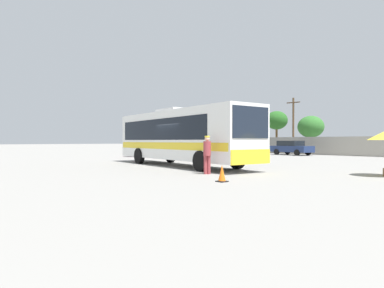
{
  "coord_description": "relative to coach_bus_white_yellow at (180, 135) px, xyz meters",
  "views": [
    {
      "loc": [
        16.04,
        -12.01,
        1.53
      ],
      "look_at": [
        -0.52,
        1.29,
        1.33
      ],
      "focal_mm": 31.41,
      "sensor_mm": 36.0,
      "label": 1
    }
  ],
  "objects": [
    {
      "name": "utility_pole_near",
      "position": [
        -8.76,
        24.61,
        1.79
      ],
      "size": [
        1.8,
        0.37,
        7.04
      ],
      "color": "#4C3823",
      "rests_on": "ground_plane"
    },
    {
      "name": "parked_car_leftmost_dark_blue",
      "position": [
        -10.72,
        18.96,
        -1.13
      ],
      "size": [
        4.26,
        2.01,
        1.44
      ],
      "color": "navy",
      "rests_on": "ground_plane"
    },
    {
      "name": "coach_bus_white_yellow",
      "position": [
        0.0,
        0.0,
        0.0
      ],
      "size": [
        12.11,
        3.36,
        3.56
      ],
      "color": "white",
      "rests_on": "ground_plane"
    },
    {
      "name": "ground_plane",
      "position": [
        0.51,
        9.67,
        -1.9
      ],
      "size": [
        300.0,
        300.0,
        0.0
      ],
      "primitive_type": "plane",
      "color": "gray"
    },
    {
      "name": "roadside_tree_midleft",
      "position": [
        -8.24,
        27.77,
        1.49
      ],
      "size": [
        3.41,
        3.41,
        4.86
      ],
      "color": "brown",
      "rests_on": "ground_plane"
    },
    {
      "name": "roadside_tree_left",
      "position": [
        -14.52,
        28.79,
        2.66
      ],
      "size": [
        3.24,
        3.24,
        5.97
      ],
      "color": "brown",
      "rests_on": "ground_plane"
    },
    {
      "name": "vendor_umbrella_near_gate_pink",
      "position": [
        -11.72,
        3.64,
        0.02
      ],
      "size": [
        1.93,
        1.93,
        2.25
      ],
      "color": "gray",
      "rests_on": "ground_plane"
    },
    {
      "name": "parked_car_second_dark_blue",
      "position": [
        -5.01,
        18.84,
        -1.09
      ],
      "size": [
        4.62,
        2.29,
        1.55
      ],
      "color": "navy",
      "rests_on": "ground_plane"
    },
    {
      "name": "traffic_cone_on_apron",
      "position": [
        7.5,
        -3.64,
        -1.59
      ],
      "size": [
        0.36,
        0.36,
        0.64
      ],
      "color": "black",
      "rests_on": "ground_plane"
    },
    {
      "name": "attendant_by_bus_door",
      "position": [
        4.94,
        -2.12,
        -0.89
      ],
      "size": [
        0.49,
        0.49,
        1.77
      ],
      "color": "#99383D",
      "rests_on": "ground_plane"
    },
    {
      "name": "perimeter_wall",
      "position": [
        0.51,
        21.81,
        -0.91
      ],
      "size": [
        80.0,
        0.3,
        1.98
      ],
      "primitive_type": "cube",
      "color": "#9E998C",
      "rests_on": "ground_plane"
    }
  ]
}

